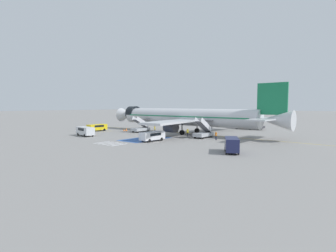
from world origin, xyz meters
name	(u,v)px	position (x,y,z in m)	size (l,w,h in m)	color
ground_plane	(184,133)	(0.00, 0.00, 0.00)	(600.00, 600.00, 0.00)	gray
apron_leadline_yellow	(184,133)	(-0.27, 0.15, 0.00)	(0.20, 81.17, 0.01)	gold
apron_stand_patch_blue	(145,139)	(-0.27, -13.54, 0.00)	(5.72, 10.60, 0.01)	#2856A8
apron_walkway_bar_0	(102,142)	(-3.27, -22.03, 0.00)	(0.44, 3.60, 0.01)	silver
apron_walkway_bar_1	(106,143)	(-2.07, -22.03, 0.00)	(0.44, 3.60, 0.01)	silver
apron_walkway_bar_2	(110,143)	(-0.87, -22.03, 0.00)	(0.44, 3.60, 0.01)	silver
apron_walkway_bar_3	(115,144)	(0.33, -22.03, 0.00)	(0.44, 3.60, 0.01)	silver
apron_walkway_bar_4	(120,145)	(1.53, -22.03, 0.00)	(0.44, 3.60, 0.01)	silver
airliner	(186,117)	(0.33, 0.13, 3.94)	(47.81, 34.78, 11.06)	silver
boarding_stairs_forward	(141,128)	(-10.61, -4.15, 1.00)	(2.33, 5.28, 4.08)	#ADB2BA
boarding_stairs_aft	(203,133)	(7.97, -4.66, 1.04)	(2.33, 5.28, 4.37)	#ADB2BA
fuel_tanker	(249,123)	(8.37, 20.04, 1.81)	(8.50, 2.79, 3.57)	#38383D
service_van_0	(152,136)	(2.99, -15.16, 1.08)	(2.42, 5.23, 1.77)	silver
service_van_1	(85,131)	(-14.27, -17.96, 1.20)	(5.64, 2.85, 1.99)	silver
service_van_2	(97,127)	(-21.32, -9.51, 1.08)	(2.40, 5.19, 1.77)	yellow
service_van_3	(232,144)	(19.94, -17.20, 1.29)	(3.71, 4.81, 2.15)	#1E234C
ground_crew_0	(155,129)	(-6.04, -3.99, 1.07)	(0.48, 0.45, 1.85)	#2D2D33
ground_crew_1	(188,132)	(4.09, -4.78, 1.00)	(0.45, 0.48, 1.73)	#2D2D33
ground_crew_2	(216,135)	(11.69, -6.16, 0.96)	(0.48, 0.44, 1.67)	#191E38
traffic_cone_0	(124,130)	(-16.19, -4.73, 0.27)	(0.48, 0.48, 0.53)	orange
traffic_cone_1	(126,129)	(-16.12, -3.99, 0.33)	(0.60, 0.60, 0.67)	orange
traffic_cone_2	(155,135)	(-1.56, -9.13, 0.34)	(0.61, 0.61, 0.68)	orange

